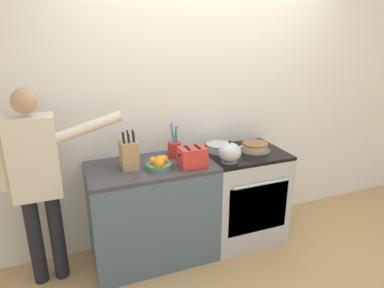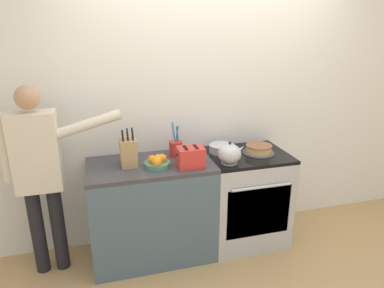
{
  "view_description": "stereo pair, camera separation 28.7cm",
  "coord_description": "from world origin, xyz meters",
  "px_view_note": "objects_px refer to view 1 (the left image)",
  "views": [
    {
      "loc": [
        -1.26,
        -2.26,
        1.97
      ],
      "look_at": [
        -0.27,
        0.27,
        1.03
      ],
      "focal_mm": 32.0,
      "sensor_mm": 36.0,
      "label": 1
    },
    {
      "loc": [
        -0.99,
        -2.35,
        1.97
      ],
      "look_at": [
        -0.27,
        0.27,
        1.03
      ],
      "focal_mm": 32.0,
      "sensor_mm": 36.0,
      "label": 2
    }
  ],
  "objects_px": {
    "fruit_bowl": "(159,163)",
    "tea_kettle": "(230,152)",
    "layer_cake": "(255,147)",
    "toaster": "(192,157)",
    "utensil_crock": "(174,149)",
    "stove_range": "(242,195)",
    "knife_block": "(129,154)",
    "mixing_bowl": "(219,147)",
    "person_baker": "(37,174)"
  },
  "relations": [
    {
      "from": "utensil_crock",
      "to": "toaster",
      "type": "height_order",
      "value": "utensil_crock"
    },
    {
      "from": "mixing_bowl",
      "to": "fruit_bowl",
      "type": "xyz_separation_m",
      "value": [
        -0.62,
        -0.18,
        0.0
      ]
    },
    {
      "from": "stove_range",
      "to": "layer_cake",
      "type": "relative_size",
      "value": 3.07
    },
    {
      "from": "layer_cake",
      "to": "mixing_bowl",
      "type": "xyz_separation_m",
      "value": [
        -0.32,
        0.11,
        0.0
      ]
    },
    {
      "from": "stove_range",
      "to": "toaster",
      "type": "distance_m",
      "value": 0.79
    },
    {
      "from": "layer_cake",
      "to": "fruit_bowl",
      "type": "relative_size",
      "value": 1.37
    },
    {
      "from": "mixing_bowl",
      "to": "fruit_bowl",
      "type": "height_order",
      "value": "fruit_bowl"
    },
    {
      "from": "tea_kettle",
      "to": "knife_block",
      "type": "bearing_deg",
      "value": 167.77
    },
    {
      "from": "utensil_crock",
      "to": "person_baker",
      "type": "bearing_deg",
      "value": -174.79
    },
    {
      "from": "utensil_crock",
      "to": "toaster",
      "type": "xyz_separation_m",
      "value": [
        0.06,
        -0.27,
        0.01
      ]
    },
    {
      "from": "stove_range",
      "to": "utensil_crock",
      "type": "relative_size",
      "value": 2.79
    },
    {
      "from": "toaster",
      "to": "person_baker",
      "type": "xyz_separation_m",
      "value": [
        -1.17,
        0.17,
        -0.03
      ]
    },
    {
      "from": "stove_range",
      "to": "fruit_bowl",
      "type": "height_order",
      "value": "fruit_bowl"
    },
    {
      "from": "knife_block",
      "to": "fruit_bowl",
      "type": "bearing_deg",
      "value": -23.85
    },
    {
      "from": "utensil_crock",
      "to": "toaster",
      "type": "distance_m",
      "value": 0.28
    },
    {
      "from": "fruit_bowl",
      "to": "mixing_bowl",
      "type": "bearing_deg",
      "value": 16.59
    },
    {
      "from": "layer_cake",
      "to": "mixing_bowl",
      "type": "height_order",
      "value": "layer_cake"
    },
    {
      "from": "knife_block",
      "to": "fruit_bowl",
      "type": "height_order",
      "value": "knife_block"
    },
    {
      "from": "knife_block",
      "to": "mixing_bowl",
      "type": "bearing_deg",
      "value": 5.94
    },
    {
      "from": "knife_block",
      "to": "fruit_bowl",
      "type": "relative_size",
      "value": 1.52
    },
    {
      "from": "layer_cake",
      "to": "utensil_crock",
      "type": "xyz_separation_m",
      "value": [
        -0.74,
        0.13,
        0.04
      ]
    },
    {
      "from": "fruit_bowl",
      "to": "layer_cake",
      "type": "bearing_deg",
      "value": 4.45
    },
    {
      "from": "mixing_bowl",
      "to": "person_baker",
      "type": "distance_m",
      "value": 1.53
    },
    {
      "from": "stove_range",
      "to": "person_baker",
      "type": "xyz_separation_m",
      "value": [
        -1.74,
        0.02,
        0.5
      ]
    },
    {
      "from": "layer_cake",
      "to": "utensil_crock",
      "type": "relative_size",
      "value": 0.91
    },
    {
      "from": "knife_block",
      "to": "fruit_bowl",
      "type": "xyz_separation_m",
      "value": [
        0.22,
        -0.1,
        -0.07
      ]
    },
    {
      "from": "stove_range",
      "to": "knife_block",
      "type": "height_order",
      "value": "knife_block"
    },
    {
      "from": "utensil_crock",
      "to": "mixing_bowl",
      "type": "bearing_deg",
      "value": -2.87
    },
    {
      "from": "fruit_bowl",
      "to": "toaster",
      "type": "bearing_deg",
      "value": -14.47
    },
    {
      "from": "fruit_bowl",
      "to": "person_baker",
      "type": "height_order",
      "value": "person_baker"
    },
    {
      "from": "layer_cake",
      "to": "toaster",
      "type": "distance_m",
      "value": 0.69
    },
    {
      "from": "knife_block",
      "to": "layer_cake",
      "type": "bearing_deg",
      "value": -1.21
    },
    {
      "from": "tea_kettle",
      "to": "toaster",
      "type": "bearing_deg",
      "value": 177.94
    },
    {
      "from": "utensil_crock",
      "to": "toaster",
      "type": "relative_size",
      "value": 1.37
    },
    {
      "from": "stove_range",
      "to": "mixing_bowl",
      "type": "distance_m",
      "value": 0.53
    },
    {
      "from": "mixing_bowl",
      "to": "person_baker",
      "type": "height_order",
      "value": "person_baker"
    },
    {
      "from": "layer_cake",
      "to": "utensil_crock",
      "type": "distance_m",
      "value": 0.75
    },
    {
      "from": "layer_cake",
      "to": "tea_kettle",
      "type": "relative_size",
      "value": 1.2
    },
    {
      "from": "layer_cake",
      "to": "fruit_bowl",
      "type": "bearing_deg",
      "value": -175.55
    },
    {
      "from": "layer_cake",
      "to": "tea_kettle",
      "type": "xyz_separation_m",
      "value": [
        -0.34,
        -0.15,
        0.05
      ]
    },
    {
      "from": "mixing_bowl",
      "to": "toaster",
      "type": "relative_size",
      "value": 1.01
    },
    {
      "from": "tea_kettle",
      "to": "fruit_bowl",
      "type": "height_order",
      "value": "tea_kettle"
    },
    {
      "from": "tea_kettle",
      "to": "stove_range",
      "type": "bearing_deg",
      "value": 34.39
    },
    {
      "from": "tea_kettle",
      "to": "mixing_bowl",
      "type": "distance_m",
      "value": 0.27
    },
    {
      "from": "fruit_bowl",
      "to": "tea_kettle",
      "type": "bearing_deg",
      "value": -7.6
    },
    {
      "from": "toaster",
      "to": "utensil_crock",
      "type": "bearing_deg",
      "value": 102.84
    },
    {
      "from": "tea_kettle",
      "to": "fruit_bowl",
      "type": "relative_size",
      "value": 1.14
    },
    {
      "from": "toaster",
      "to": "layer_cake",
      "type": "bearing_deg",
      "value": 11.76
    },
    {
      "from": "stove_range",
      "to": "layer_cake",
      "type": "distance_m",
      "value": 0.49
    },
    {
      "from": "layer_cake",
      "to": "person_baker",
      "type": "relative_size",
      "value": 0.18
    }
  ]
}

